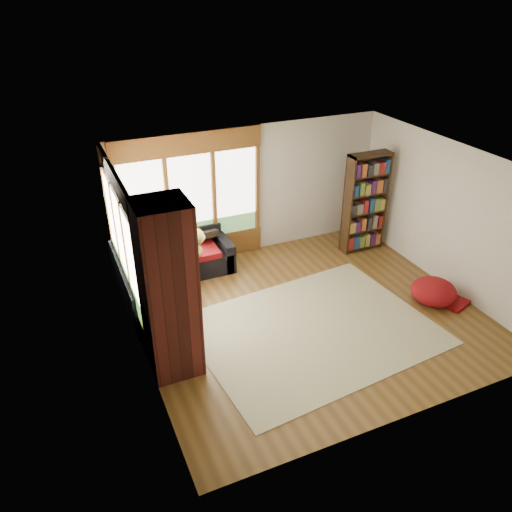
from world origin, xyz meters
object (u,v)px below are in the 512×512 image
object	(u,v)px
bookshelf	(365,203)
dog_tan	(184,248)
area_rug	(314,330)
brick_chimney	(169,291)
sectional_sofa	(168,275)
dog_brindle	(166,263)
pouf	(434,291)

from	to	relation	value
bookshelf	dog_tan	xyz separation A→B (m)	(-3.77, 0.06, -0.23)
area_rug	dog_tan	size ratio (longest dim) A/B	3.51
brick_chimney	bookshelf	xyz separation A→B (m)	(4.54, 1.97, -0.27)
brick_chimney	dog_tan	bearing A→B (deg)	69.15
brick_chimney	bookshelf	distance (m)	4.96
sectional_sofa	area_rug	world-z (taller)	sectional_sofa
brick_chimney	dog_tan	distance (m)	2.23
brick_chimney	sectional_sofa	size ratio (longest dim) A/B	1.18
sectional_sofa	bookshelf	xyz separation A→B (m)	(4.09, -0.08, 0.72)
dog_brindle	brick_chimney	bearing A→B (deg)	-178.86
brick_chimney	area_rug	world-z (taller)	brick_chimney
brick_chimney	sectional_sofa	bearing A→B (deg)	77.71
area_rug	pouf	xyz separation A→B (m)	(2.30, -0.12, 0.22)
brick_chimney	dog_brindle	distance (m)	1.83
area_rug	bookshelf	xyz separation A→B (m)	(2.28, 2.05, 1.02)
pouf	area_rug	bearing A→B (deg)	176.92
area_rug	dog_tan	xyz separation A→B (m)	(-1.49, 2.11, 0.79)
area_rug	dog_brindle	size ratio (longest dim) A/B	4.52
bookshelf	pouf	world-z (taller)	bookshelf
area_rug	dog_tan	world-z (taller)	dog_tan
sectional_sofa	brick_chimney	bearing A→B (deg)	-102.02
area_rug	dog_brindle	xyz separation A→B (m)	(-1.90, 1.79, 0.74)
area_rug	dog_brindle	distance (m)	2.71
sectional_sofa	area_rug	size ratio (longest dim) A/B	0.59
brick_chimney	dog_brindle	world-z (taller)	brick_chimney
brick_chimney	dog_brindle	xyz separation A→B (m)	(0.36, 1.71, -0.56)
brick_chimney	area_rug	distance (m)	2.61
sectional_sofa	bookshelf	size ratio (longest dim) A/B	1.07
bookshelf	dog_brindle	distance (m)	4.20
brick_chimney	area_rug	bearing A→B (deg)	-1.97
sectional_sofa	dog_tan	world-z (taller)	dog_tan
bookshelf	dog_tan	distance (m)	3.77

